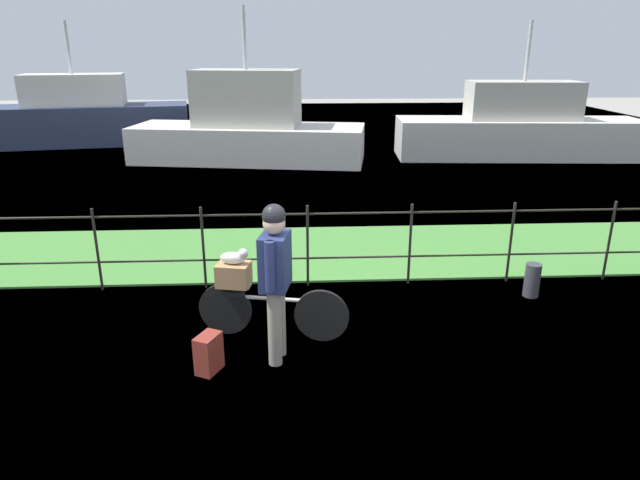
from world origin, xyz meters
name	(u,v)px	position (x,y,z in m)	size (l,w,h in m)	color
ground_plane	(384,375)	(0.00, 0.00, 0.00)	(60.00, 60.00, 0.00)	gray
grass_strip	(349,251)	(0.00, 3.53, 0.01)	(27.00, 2.40, 0.03)	#478438
harbor_water	(320,151)	(0.00, 12.43, 0.00)	(30.00, 30.00, 0.00)	slate
iron_fence	(359,240)	(0.00, 2.25, 0.65)	(18.04, 0.04, 1.13)	#28231E
bicycle_main	(271,310)	(-1.15, 0.84, 0.32)	(1.68, 0.39, 0.61)	black
wooden_crate	(234,274)	(-1.55, 0.92, 0.73)	(0.35, 0.27, 0.26)	#A87F51
terrier_dog	(235,257)	(-1.52, 0.92, 0.94)	(0.32, 0.19, 0.18)	silver
cyclist_person	(275,270)	(-1.07, 0.37, 1.00)	(0.33, 0.53, 1.68)	gray
backpack_on_paving	(209,353)	(-1.75, 0.17, 0.20)	(0.28, 0.18, 0.40)	maroon
mooring_bollard	(532,280)	(2.21, 1.75, 0.22)	(0.20, 0.20, 0.45)	#38383D
moored_boat_near	(78,118)	(-7.81, 14.15, 0.85)	(7.17, 2.96, 3.84)	#2D3856
moored_boat_mid	(519,130)	(5.70, 11.19, 0.80)	(7.05, 2.29, 3.75)	silver
moored_boat_far	(248,129)	(-2.07, 11.01, 0.89)	(6.63, 3.05, 4.09)	silver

